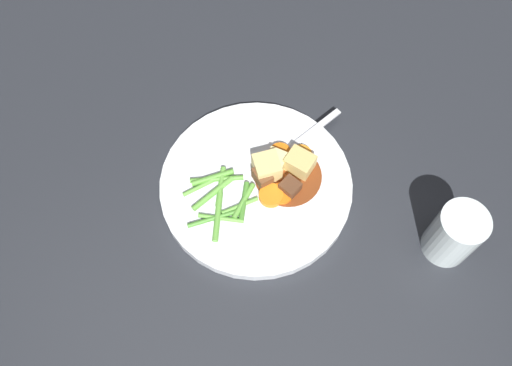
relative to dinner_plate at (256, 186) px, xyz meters
The scene contains 25 objects.
ground_plane 0.01m from the dinner_plate, ahead, with size 3.00×3.00×0.00m, color #26282D.
dinner_plate is the anchor object (origin of this frame).
stew_sauce 0.05m from the dinner_plate, ahead, with size 0.10×0.10×0.00m, color brown.
carrot_slice_0 0.04m from the dinner_plate, 48.81° to the right, with size 0.03×0.03×0.01m, color orange.
carrot_slice_1 0.03m from the dinner_plate, 67.31° to the right, with size 0.04×0.04×0.01m, color orange.
carrot_slice_2 0.08m from the dinner_plate, 11.19° to the left, with size 0.04×0.04×0.01m, color orange.
carrot_slice_3 0.06m from the dinner_plate, 30.61° to the left, with size 0.03×0.03×0.01m, color orange.
potato_chunk_0 0.05m from the dinner_plate, 23.92° to the left, with size 0.03×0.03×0.03m, color #EAD68C.
potato_chunk_1 0.03m from the dinner_plate, 25.27° to the left, with size 0.04×0.04×0.03m, color #E5CC7A.
potato_chunk_2 0.07m from the dinner_plate, ahead, with size 0.04×0.03×0.03m, color #DBBC6B.
meat_chunk_0 0.05m from the dinner_plate, 34.76° to the right, with size 0.02×0.03×0.02m, color #56331E.
meat_chunk_1 0.02m from the dinner_plate, ahead, with size 0.02×0.03×0.02m, color brown.
green_bean_0 0.04m from the dinner_plate, 141.43° to the right, with size 0.01×0.01×0.06m, color #66AD42.
green_bean_1 0.08m from the dinner_plate, 152.43° to the right, with size 0.01×0.01×0.07m, color #66AD42.
green_bean_2 0.07m from the dinner_plate, behind, with size 0.01×0.01×0.07m, color #66AD42.
green_bean_3 0.06m from the dinner_plate, 154.01° to the left, with size 0.01×0.01×0.08m, color #599E38.
green_bean_4 0.05m from the dinner_plate, 167.34° to the left, with size 0.01×0.01×0.06m, color #66AD42.
green_bean_5 0.08m from the dinner_plate, 155.83° to the right, with size 0.01×0.01×0.07m, color #66AD42.
green_bean_6 0.08m from the dinner_plate, 162.96° to the left, with size 0.01×0.01×0.06m, color #66AD42.
green_bean_7 0.04m from the dinner_plate, 140.25° to the right, with size 0.01×0.01×0.06m, color #4C8E33.
green_bean_8 0.05m from the dinner_plate, 143.05° to the right, with size 0.01×0.01×0.06m, color #66AD42.
green_bean_9 0.07m from the dinner_plate, 152.42° to the left, with size 0.01×0.01×0.06m, color #599E38.
green_bean_10 0.08m from the dinner_plate, 157.01° to the right, with size 0.01×0.01×0.08m, color #4C8E33.
fork 0.09m from the dinner_plate, 25.76° to the left, with size 0.17×0.07×0.00m.
water_glass 0.29m from the dinner_plate, 40.10° to the right, with size 0.07×0.07×0.10m, color silver.
Camera 1 is at (-0.13, -0.33, 0.74)m, focal length 38.40 mm.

